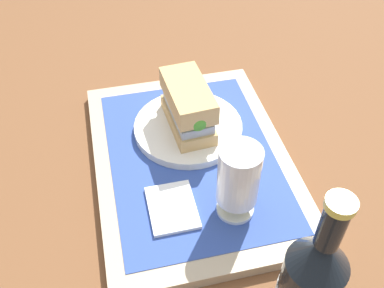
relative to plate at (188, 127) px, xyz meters
The scene contains 7 objects.
ground_plane 0.07m from the plate, ahead, with size 3.00×3.00×0.00m, color brown.
tray 0.07m from the plate, ahead, with size 0.44×0.32×0.02m, color tan.
placemat 0.06m from the plate, ahead, with size 0.38×0.27×0.00m, color #2D4793.
plate is the anchor object (origin of this frame).
sandwich 0.05m from the plate, ahead, with size 0.14×0.07×0.08m.
beer_glass 0.20m from the plate, ahead, with size 0.06×0.06×0.12m.
napkin_folded 0.17m from the plate, 20.70° to the right, with size 0.09×0.07×0.01m, color white.
Camera 1 is at (0.49, -0.11, 0.55)m, focal length 41.10 mm.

